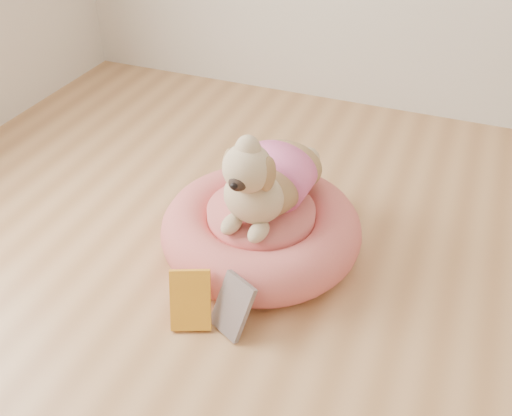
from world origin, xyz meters
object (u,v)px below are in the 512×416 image
at_px(dog, 267,164).
at_px(book_white, 233,306).
at_px(pet_bed, 261,229).
at_px(book_yellow, 191,300).

distance_m(dog, book_white, 0.49).
bearing_deg(book_white, pet_bed, 125.13).
height_order(pet_bed, book_white, pet_bed).
height_order(dog, book_white, dog).
relative_size(dog, book_white, 2.59).
relative_size(book_yellow, book_white, 1.01).
relative_size(pet_bed, book_yellow, 3.76).
bearing_deg(pet_bed, book_yellow, -100.29).
bearing_deg(book_yellow, pet_bed, 56.84).
relative_size(pet_bed, dog, 1.47).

